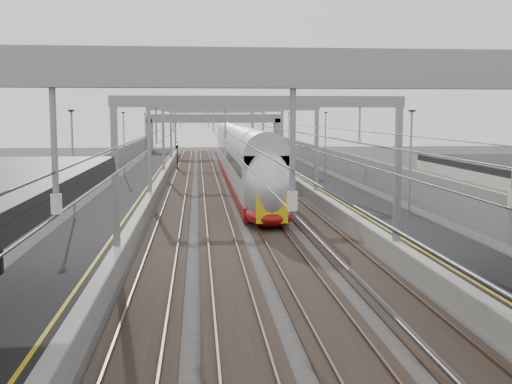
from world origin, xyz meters
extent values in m
cube|color=black|center=(-8.00, 45.00, 0.50)|extent=(4.00, 120.00, 1.00)
cube|color=black|center=(8.00, 45.00, 0.50)|extent=(4.00, 120.00, 1.00)
cube|color=black|center=(-4.50, 45.00, 0.04)|extent=(2.40, 140.00, 0.08)
cube|color=brown|center=(-5.22, 45.00, 0.13)|extent=(0.07, 140.00, 0.14)
cube|color=brown|center=(-3.78, 45.00, 0.13)|extent=(0.07, 140.00, 0.14)
cube|color=black|center=(-1.50, 45.00, 0.04)|extent=(2.40, 140.00, 0.08)
cube|color=brown|center=(-2.22, 45.00, 0.13)|extent=(0.07, 140.00, 0.14)
cube|color=brown|center=(-0.78, 45.00, 0.13)|extent=(0.07, 140.00, 0.14)
cube|color=black|center=(1.50, 45.00, 0.04)|extent=(2.40, 140.00, 0.08)
cube|color=brown|center=(0.78, 45.00, 0.13)|extent=(0.07, 140.00, 0.14)
cube|color=brown|center=(2.22, 45.00, 0.13)|extent=(0.07, 140.00, 0.14)
cube|color=black|center=(4.50, 45.00, 0.04)|extent=(2.40, 140.00, 0.08)
cube|color=brown|center=(3.78, 45.00, 0.13)|extent=(0.07, 140.00, 0.14)
cube|color=brown|center=(5.22, 45.00, 0.13)|extent=(0.07, 140.00, 0.14)
cube|color=gray|center=(0.00, 2.00, 7.35)|extent=(13.00, 0.25, 0.50)
cube|color=gray|center=(-6.30, 22.00, 4.30)|extent=(0.28, 0.28, 6.60)
cube|color=gray|center=(6.30, 22.00, 4.30)|extent=(0.28, 0.28, 6.60)
cube|color=gray|center=(0.00, 22.00, 7.35)|extent=(13.00, 0.25, 0.50)
cube|color=gray|center=(-6.30, 42.00, 4.30)|extent=(0.28, 0.28, 6.60)
cube|color=gray|center=(6.30, 42.00, 4.30)|extent=(0.28, 0.28, 6.60)
cube|color=gray|center=(0.00, 42.00, 7.35)|extent=(13.00, 0.25, 0.50)
cube|color=gray|center=(-6.30, 62.00, 4.30)|extent=(0.28, 0.28, 6.60)
cube|color=gray|center=(6.30, 62.00, 4.30)|extent=(0.28, 0.28, 6.60)
cube|color=gray|center=(0.00, 62.00, 7.35)|extent=(13.00, 0.25, 0.50)
cube|color=gray|center=(-6.30, 82.00, 4.30)|extent=(0.28, 0.28, 6.60)
cube|color=gray|center=(6.30, 82.00, 4.30)|extent=(0.28, 0.28, 6.60)
cube|color=gray|center=(0.00, 82.00, 7.35)|extent=(13.00, 0.25, 0.50)
cube|color=gray|center=(-6.30, 100.00, 4.30)|extent=(0.28, 0.28, 6.60)
cube|color=gray|center=(6.30, 100.00, 4.30)|extent=(0.28, 0.28, 6.60)
cube|color=gray|center=(0.00, 100.00, 7.35)|extent=(13.00, 0.25, 0.50)
cylinder|color=#262628|center=(-4.50, 50.00, 5.50)|extent=(0.03, 140.00, 0.03)
cylinder|color=#262628|center=(-1.50, 50.00, 5.50)|extent=(0.03, 140.00, 0.03)
cylinder|color=#262628|center=(1.50, 50.00, 5.50)|extent=(0.03, 140.00, 0.03)
cylinder|color=#262628|center=(4.50, 50.00, 5.50)|extent=(0.03, 140.00, 0.03)
cube|color=slate|center=(0.00, 100.00, 6.20)|extent=(22.00, 2.20, 1.40)
cube|color=slate|center=(-10.50, 100.00, 3.10)|extent=(1.00, 2.20, 6.20)
cube|color=slate|center=(10.50, 100.00, 3.10)|extent=(1.00, 2.20, 6.20)
cube|color=slate|center=(-11.20, 45.00, 1.60)|extent=(0.30, 120.00, 3.20)
cube|color=slate|center=(11.20, 45.00, 1.60)|extent=(0.30, 120.00, 3.20)
cube|color=#990D0E|center=(1.50, 44.86, 0.63)|extent=(2.91, 24.83, 0.86)
cube|color=#9B9BA0|center=(1.50, 44.86, 2.68)|extent=(2.91, 24.83, 3.24)
cube|color=black|center=(1.50, 36.17, 0.29)|extent=(2.16, 2.59, 0.54)
cube|color=#990D0E|center=(1.50, 70.13, 0.63)|extent=(2.91, 24.83, 0.86)
cube|color=#9B9BA0|center=(1.50, 70.13, 2.68)|extent=(2.91, 24.83, 3.24)
cube|color=black|center=(1.50, 61.43, 0.29)|extent=(2.16, 2.59, 0.54)
ellipsoid|color=#9B9BA0|center=(1.50, 32.23, 2.36)|extent=(2.91, 5.61, 4.53)
cube|color=#DAC30B|center=(1.50, 29.91, 1.39)|extent=(1.84, 0.12, 1.62)
cube|color=black|center=(1.50, 30.40, 3.01)|extent=(1.73, 0.61, 1.01)
cylinder|color=black|center=(-5.20, 72.22, 1.50)|extent=(0.12, 0.12, 3.00)
cube|color=black|center=(-5.20, 72.22, 3.10)|extent=(0.32, 0.22, 0.75)
sphere|color=#0CE526|center=(-5.20, 72.09, 3.25)|extent=(0.16, 0.16, 0.16)
cylinder|color=black|center=(3.20, 65.51, 1.50)|extent=(0.12, 0.12, 3.00)
cube|color=black|center=(3.20, 65.51, 3.10)|extent=(0.32, 0.22, 0.75)
sphere|color=red|center=(3.20, 65.38, 3.25)|extent=(0.16, 0.16, 0.16)
cylinder|color=black|center=(5.40, 75.65, 1.50)|extent=(0.12, 0.12, 3.00)
cube|color=black|center=(5.40, 75.65, 3.10)|extent=(0.32, 0.22, 0.75)
sphere|color=#0CE526|center=(5.40, 75.52, 3.25)|extent=(0.16, 0.16, 0.16)
camera|label=1|loc=(-2.72, -6.18, 6.76)|focal=45.00mm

